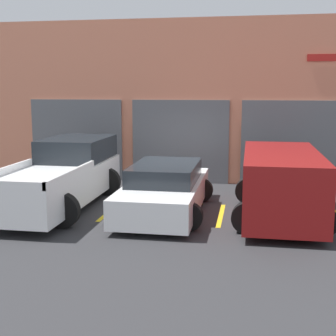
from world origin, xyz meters
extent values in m
plane|color=#2D2D30|center=(0.00, 0.00, 0.00)|extent=(28.00, 28.00, 0.00)
cube|color=#D17A5B|center=(0.00, 3.30, 2.74)|extent=(15.62, 0.60, 5.48)
cube|color=#595B60|center=(-3.90, 2.96, 1.41)|extent=(3.30, 0.08, 2.82)
cube|color=#595B60|center=(-0.20, 2.96, 1.41)|extent=(3.30, 0.08, 2.82)
cube|color=#595B60|center=(3.50, 2.96, 1.41)|extent=(3.30, 0.08, 2.82)
cube|color=#B21E19|center=(4.30, 2.97, 4.15)|extent=(0.90, 0.03, 0.22)
cube|color=white|center=(-2.92, -1.08, 0.67)|extent=(1.86, 5.54, 0.88)
cube|color=#1E2328|center=(-2.92, 0.44, 1.43)|extent=(1.71, 2.49, 0.65)
cube|color=white|center=(-3.81, -2.33, 1.19)|extent=(0.08, 3.05, 0.18)
cube|color=white|center=(-2.03, -2.33, 1.19)|extent=(0.08, 3.05, 0.18)
cube|color=white|center=(-2.92, -3.81, 1.19)|extent=(1.86, 0.08, 0.18)
cylinder|color=black|center=(-3.74, 0.64, 0.41)|extent=(0.83, 0.22, 0.83)
cylinder|color=black|center=(-2.10, 0.64, 0.41)|extent=(0.83, 0.22, 0.83)
cylinder|color=black|center=(-2.10, -2.80, 0.41)|extent=(0.83, 0.22, 0.83)
cube|color=white|center=(0.00, -1.08, 0.49)|extent=(1.84, 4.56, 0.68)
cube|color=#1E2328|center=(0.00, -0.97, 1.05)|extent=(1.62, 2.51, 0.46)
cylinder|color=black|center=(-0.81, 0.33, 0.33)|extent=(0.65, 0.22, 0.65)
cylinder|color=black|center=(0.81, 0.33, 0.33)|extent=(0.65, 0.22, 0.65)
cylinder|color=black|center=(-0.81, -2.49, 0.33)|extent=(0.65, 0.22, 0.65)
cylinder|color=black|center=(0.81, -2.49, 0.33)|extent=(0.65, 0.22, 0.65)
cube|color=maroon|center=(2.92, -1.08, 0.92)|extent=(1.80, 4.54, 1.49)
cube|color=#1E2328|center=(2.92, 1.14, 1.42)|extent=(1.62, 0.06, 0.28)
cylinder|color=black|center=(2.12, 0.33, 0.36)|extent=(0.72, 0.22, 0.72)
cylinder|color=black|center=(3.71, 0.33, 0.36)|extent=(0.72, 0.22, 0.72)
cylinder|color=black|center=(2.12, -2.49, 0.36)|extent=(0.72, 0.22, 0.72)
cylinder|color=black|center=(3.71, -2.49, 0.36)|extent=(0.72, 0.22, 0.72)
cube|color=gold|center=(-4.37, -1.08, 0.00)|extent=(0.12, 2.20, 0.01)
cube|color=gold|center=(-1.46, -1.08, 0.00)|extent=(0.12, 2.20, 0.01)
cube|color=gold|center=(1.46, -1.08, 0.00)|extent=(0.12, 2.20, 0.01)
camera|label=1|loc=(2.12, -12.69, 3.20)|focal=50.00mm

